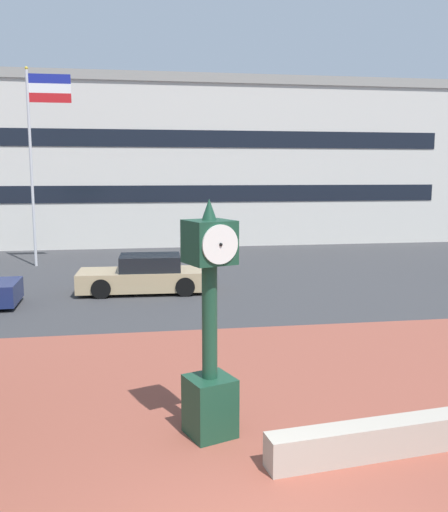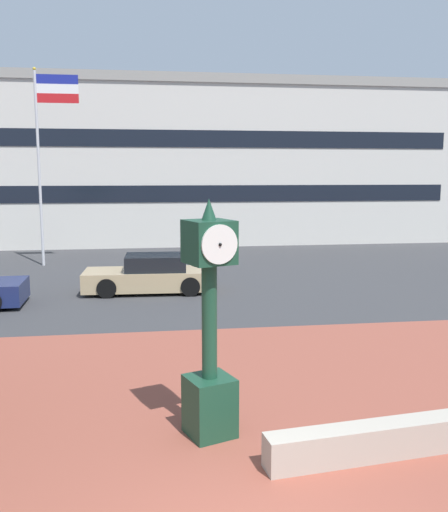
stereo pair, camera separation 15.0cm
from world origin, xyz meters
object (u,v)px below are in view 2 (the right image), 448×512
Objects in this scene: street_clock at (209,336)px; civic_building at (211,163)px; car_street_near at (151,275)px; flagpole_primary at (44,146)px.

civic_building is at bearing 63.26° from street_clock.
civic_building reaches higher than street_clock.
street_clock is 10.84m from car_street_near.
civic_building is at bearing 50.79° from flagpole_primary.
street_clock is at bearing -96.78° from civic_building.
street_clock is 0.44× the size of flagpole_primary.
civic_building is at bearing -11.48° from car_street_near.
civic_building is (3.24, 27.27, 3.05)m from street_clock.
flagpole_primary is 13.31m from civic_building.
flagpole_primary is at bearing -129.21° from civic_building.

